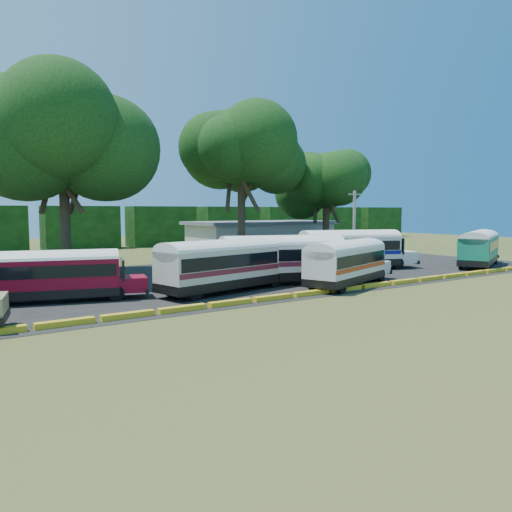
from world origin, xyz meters
TOP-DOWN VIEW (x-y plane):
  - ground at (0.00, 0.00)m, footprint 160.00×160.00m
  - asphalt_strip at (1.00, 12.00)m, footprint 64.00×24.00m
  - curb at (-0.00, 1.00)m, footprint 53.70×0.45m
  - terminal_building at (18.00, 30.00)m, footprint 19.00×9.00m
  - treeline_backdrop at (0.00, 48.00)m, footprint 130.00×4.00m
  - bus_red at (-12.39, 7.81)m, footprint 9.61×4.69m
  - bus_cream_west at (-2.55, 5.17)m, footprint 10.94×4.74m
  - bus_cream_east at (3.13, 5.84)m, footprint 11.23×5.68m
  - bus_white_red at (6.13, 2.47)m, footprint 10.22×5.71m
  - bus_white_blue at (13.71, 9.51)m, footprint 11.32×6.01m
  - bus_teal at (25.45, 4.30)m, footprint 10.65×6.77m
  - tree_west at (-9.00, 19.04)m, footprint 13.13×13.13m
  - tree_center at (9.28, 21.22)m, footprint 10.96×10.96m
  - tree_east at (21.53, 21.61)m, footprint 9.07×9.07m
  - utility_pole at (17.05, 12.59)m, footprint 1.60×0.30m

SIDE VIEW (x-z plane):
  - ground at x=0.00m, z-range 0.00..0.00m
  - asphalt_strip at x=1.00m, z-range 0.00..0.02m
  - curb at x=0.00m, z-range 0.00..0.30m
  - bus_red at x=-12.39m, z-range 0.23..3.30m
  - bus_white_red at x=6.13m, z-range 0.21..3.50m
  - bus_cream_west at x=-2.55m, z-range 0.23..3.72m
  - bus_teal at x=25.45m, z-range 0.25..3.72m
  - bus_cream_east at x=3.13m, z-range 0.23..3.83m
  - terminal_building at x=18.00m, z-range 0.03..4.03m
  - bus_white_blue at x=13.71m, z-range 0.24..3.86m
  - treeline_backdrop at x=0.00m, z-range 0.00..6.00m
  - utility_pole at x=17.05m, z-range 0.11..7.44m
  - tree_east at x=21.53m, z-range 2.73..14.95m
  - tree_west at x=-9.00m, z-range 3.30..19.58m
  - tree_center at x=9.28m, z-range 3.92..19.92m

